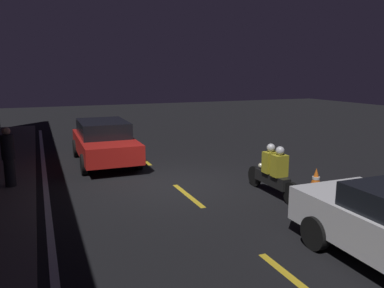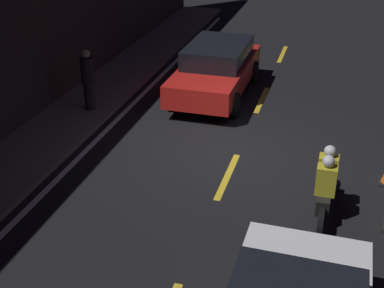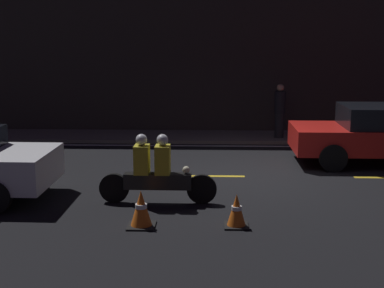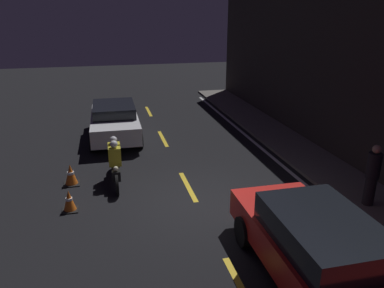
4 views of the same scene
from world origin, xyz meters
TOP-DOWN VIEW (x-y plane):
  - ground_plane at (0.00, 0.00)m, footprint 56.00×56.00m
  - raised_curb at (0.00, 4.59)m, footprint 28.00×1.83m
  - lane_dash_a at (-10.00, 0.00)m, footprint 2.00×0.14m
  - lane_dash_b at (-5.50, 0.00)m, footprint 2.00×0.14m
  - lane_dash_c at (-1.00, 0.00)m, footprint 2.00×0.14m
  - lane_solid_kerb at (0.00, 3.43)m, footprint 25.20×0.14m
  - sedan_white at (-6.05, -1.85)m, footprint 4.20×1.99m
  - taxi_red at (3.56, 1.38)m, footprint 4.44×1.96m
  - motorcycle at (-1.87, -2.03)m, footprint 2.28×0.37m
  - traffic_cone_near at (-1.97, -3.34)m, footprint 0.47×0.47m
  - traffic_cone_mid at (-0.35, -3.29)m, footprint 0.41×0.41m
  - pedestrian at (1.32, 4.30)m, footprint 0.34×0.34m

SIDE VIEW (x-z plane):
  - ground_plane at x=0.00m, z-range 0.00..0.00m
  - lane_solid_kerb at x=0.00m, z-range 0.00..0.01m
  - lane_dash_a at x=-10.00m, z-range 0.00..0.01m
  - lane_dash_b at x=-5.50m, z-range 0.00..0.01m
  - lane_dash_c at x=-1.00m, z-range 0.00..0.01m
  - raised_curb at x=0.00m, z-range 0.00..0.10m
  - traffic_cone_mid at x=-0.35m, z-range -0.01..0.57m
  - traffic_cone_near at x=-1.97m, z-range -0.01..0.63m
  - motorcycle at x=-1.87m, z-range -0.05..1.31m
  - sedan_white at x=-6.05m, z-range 0.06..1.43m
  - taxi_red at x=3.56m, z-range 0.05..1.53m
  - pedestrian at x=1.32m, z-range 0.11..1.75m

